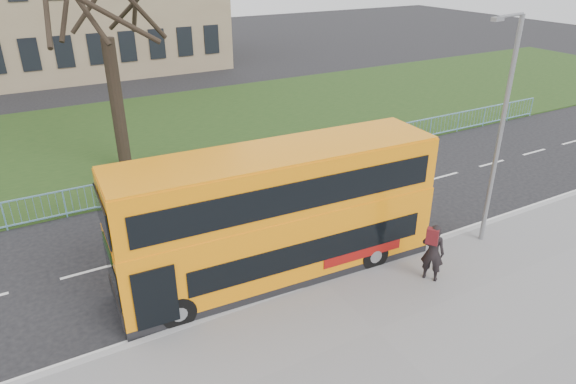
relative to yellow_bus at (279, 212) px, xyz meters
The scene contains 8 objects.
ground 2.37m from the yellow_bus, 30.14° to the left, with size 120.00×120.00×0.00m, color black.
kerb 2.48m from the yellow_bus, 49.54° to the right, with size 80.00×0.20×0.14m, color #959597.
grass_verge 14.99m from the yellow_bus, 86.58° to the left, with size 80.00×15.40×0.08m, color #1D3A15.
guard_railing 7.34m from the yellow_bus, 82.92° to the left, with size 40.00×0.12×1.10m, color #7EBDE1, non-canonical shape.
bare_tree 11.73m from the yellow_bus, 101.38° to the left, with size 9.54×9.54×13.62m, color black, non-canonical shape.
yellow_bus is the anchor object (origin of this frame).
pedestrian 4.65m from the yellow_bus, 34.52° to the right, with size 0.66×0.44×1.82m, color black.
street_lamp 7.28m from the yellow_bus, 14.08° to the right, with size 1.54×0.40×7.32m.
Camera 1 is at (-7.10, -12.10, 9.05)m, focal length 32.00 mm.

